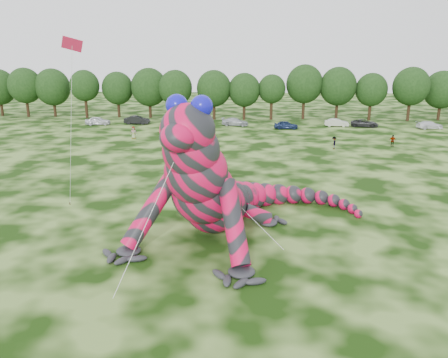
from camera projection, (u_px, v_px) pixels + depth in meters
name	position (u px, v px, depth m)	size (l,w,h in m)	color
ground	(286.00, 237.00, 30.62)	(240.00, 240.00, 0.00)	#16330A
inflatable_gecko	(220.00, 161.00, 30.96)	(17.07, 20.27, 10.14)	#D10A42
flying_kite	(72.00, 56.00, 31.69)	(3.22, 2.65, 13.82)	#BC173D
tree_0	(0.00, 93.00, 89.59)	(6.91, 6.22, 9.51)	black
tree_1	(26.00, 92.00, 88.02)	(6.74, 6.07, 9.81)	black
tree_2	(53.00, 93.00, 88.38)	(7.04, 6.34, 9.64)	black
tree_3	(85.00, 94.00, 86.32)	(5.81, 5.23, 9.44)	black
tree_4	(118.00, 95.00, 87.57)	(6.22, 5.60, 9.06)	black
tree_5	(149.00, 93.00, 86.79)	(7.16, 6.44, 9.80)	black
tree_6	(176.00, 95.00, 84.79)	(6.52, 5.86, 9.49)	black
tree_7	(214.00, 95.00, 84.44)	(6.68, 6.01, 9.48)	black
tree_8	(244.00, 96.00, 84.31)	(6.14, 5.53, 8.94)	black
tree_9	(272.00, 97.00, 84.36)	(5.27, 4.74, 8.68)	black
tree_10	(304.00, 92.00, 84.89)	(7.09, 6.38, 10.50)	black
tree_11	(338.00, 94.00, 84.17)	(7.01, 6.31, 10.07)	black
tree_12	(371.00, 97.00, 83.49)	(5.99, 5.39, 8.97)	black
tree_13	(410.00, 94.00, 82.29)	(6.83, 6.15, 10.13)	black
tree_14	(441.00, 96.00, 83.52)	(6.82, 6.14, 9.40)	black
car_0	(98.00, 121.00, 78.81)	(1.77, 4.40, 1.50)	silver
car_1	(137.00, 120.00, 79.76)	(1.60, 4.59, 1.51)	black
car_2	(192.00, 123.00, 76.81)	(2.44, 5.29, 1.47)	#9C0C0C
car_3	(235.00, 122.00, 78.01)	(1.93, 4.74, 1.38)	#AEB2B9
car_4	(286.00, 125.00, 74.59)	(1.64, 4.08, 1.39)	navy
car_5	(337.00, 123.00, 77.16)	(1.45, 4.17, 1.37)	beige
car_6	(365.00, 123.00, 76.69)	(2.18, 4.73, 1.32)	#27272A
car_7	(430.00, 125.00, 74.66)	(1.84, 4.52, 1.31)	white
spectator_2	(334.00, 143.00, 58.75)	(1.09, 0.62, 1.68)	gray
spectator_3	(392.00, 141.00, 60.25)	(0.97, 0.40, 1.65)	gray
spectator_4	(133.00, 133.00, 65.98)	(0.90, 0.58, 1.84)	gray
spectator_0	(218.00, 153.00, 52.73)	(0.65, 0.43, 1.78)	gray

